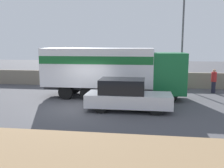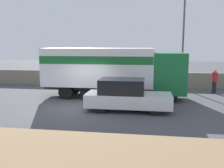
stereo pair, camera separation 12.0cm
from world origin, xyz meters
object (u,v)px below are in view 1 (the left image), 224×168
object	(u,v)px
street_lamp	(183,33)
pedestrian	(214,81)
car_hatchback	(127,95)
box_truck	(111,68)

from	to	relation	value
street_lamp	pedestrian	distance (m)	4.26
car_hatchback	street_lamp	bearing A→B (deg)	62.80
box_truck	pedestrian	size ratio (longest dim) A/B	5.24
box_truck	pedestrian	distance (m)	7.50
street_lamp	car_hatchback	distance (m)	8.68
car_hatchback	box_truck	bearing A→B (deg)	112.72
car_hatchback	pedestrian	distance (m)	7.99
street_lamp	box_truck	xyz separation A→B (m)	(-4.92, -4.00, -2.38)
box_truck	pedestrian	xyz separation A→B (m)	(7.00, 2.52, -1.02)
street_lamp	box_truck	bearing A→B (deg)	-140.89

